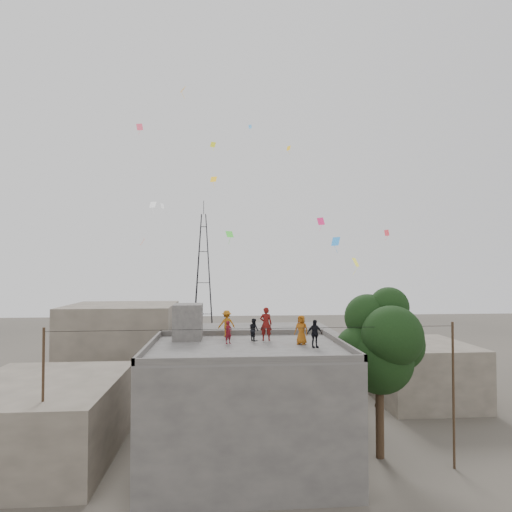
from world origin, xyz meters
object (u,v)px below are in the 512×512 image
Objects in this scene: stair_head_box at (188,322)px; tree at (382,343)px; transmission_tower at (203,276)px; person_dark_adult at (315,334)px; person_red_adult at (266,324)px.

tree is at bearing -10.74° from stair_head_box.
stair_head_box is 0.10× the size of transmission_tower.
tree is 0.45× the size of transmission_tower.
tree is at bearing 3.65° from person_dark_adult.
tree is at bearing -73.91° from transmission_tower.
person_red_adult is at bearing -82.26° from transmission_tower.
tree is 6.37m from person_red_adult.
person_dark_adult is (6.65, -3.10, -0.29)m from stair_head_box.
transmission_tower is 38.57m from person_red_adult.
tree is 4.90× the size of person_red_adult.
transmission_tower is at bearing 88.47° from person_dark_adult.
tree is (10.57, -2.00, -1.00)m from stair_head_box.
person_dark_adult is (7.45, -40.50, -2.26)m from transmission_tower.
person_red_adult is (-6.18, 1.24, 0.93)m from tree.
tree reaches higher than stair_head_box.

